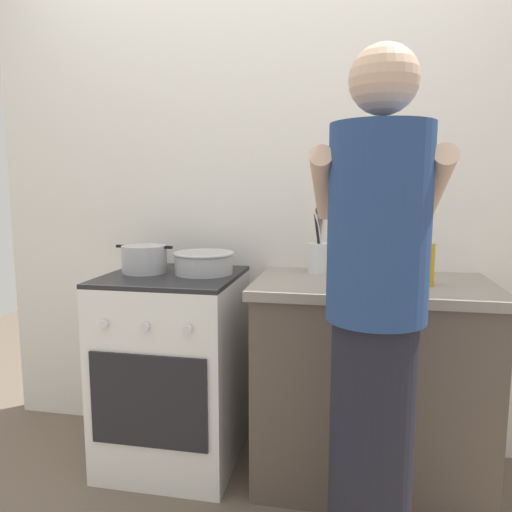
# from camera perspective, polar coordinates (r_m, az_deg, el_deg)

# --- Properties ---
(ground) EXTENTS (6.00, 6.00, 0.00)m
(ground) POSITION_cam_1_polar(r_m,az_deg,el_deg) (2.38, -1.92, -25.02)
(ground) COLOR #6B5B4C
(back_wall) EXTENTS (3.20, 0.10, 2.50)m
(back_wall) POSITION_cam_1_polar(r_m,az_deg,el_deg) (2.45, 5.21, 6.94)
(back_wall) COLOR silver
(back_wall) RESTS_ON ground
(countertop) EXTENTS (1.00, 0.60, 0.90)m
(countertop) POSITION_cam_1_polar(r_m,az_deg,el_deg) (2.25, 13.12, -14.17)
(countertop) COLOR brown
(countertop) RESTS_ON ground
(stove_range) EXTENTS (0.60, 0.62, 0.90)m
(stove_range) POSITION_cam_1_polar(r_m,az_deg,el_deg) (2.39, -9.55, -12.80)
(stove_range) COLOR white
(stove_range) RESTS_ON ground
(pot) EXTENTS (0.27, 0.21, 0.13)m
(pot) POSITION_cam_1_polar(r_m,az_deg,el_deg) (2.33, -12.90, -0.35)
(pot) COLOR #B2B2B7
(pot) RESTS_ON stove_range
(mixing_bowl) EXTENTS (0.28, 0.28, 0.10)m
(mixing_bowl) POSITION_cam_1_polar(r_m,az_deg,el_deg) (2.26, -6.12, -0.68)
(mixing_bowl) COLOR #B7B7BC
(mixing_bowl) RESTS_ON stove_range
(utensil_crock) EXTENTS (0.10, 0.10, 0.31)m
(utensil_crock) POSITION_cam_1_polar(r_m,az_deg,el_deg) (2.28, 7.39, 0.46)
(utensil_crock) COLOR silver
(utensil_crock) RESTS_ON countertop
(spice_bottle) EXTENTS (0.04, 0.04, 0.09)m
(spice_bottle) POSITION_cam_1_polar(r_m,az_deg,el_deg) (2.06, 12.70, -2.09)
(spice_bottle) COLOR silver
(spice_bottle) RESTS_ON countertop
(oil_bottle) EXTENTS (0.06, 0.06, 0.22)m
(oil_bottle) POSITION_cam_1_polar(r_m,az_deg,el_deg) (2.09, 19.35, -0.77)
(oil_bottle) COLOR gold
(oil_bottle) RESTS_ON countertop
(person) EXTENTS (0.41, 0.50, 1.70)m
(person) POSITION_cam_1_polar(r_m,az_deg,el_deg) (1.55, 13.72, -8.60)
(person) COLOR black
(person) RESTS_ON ground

